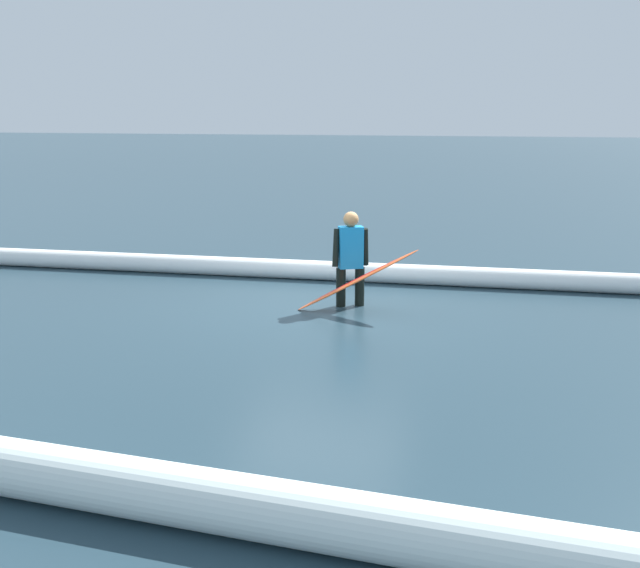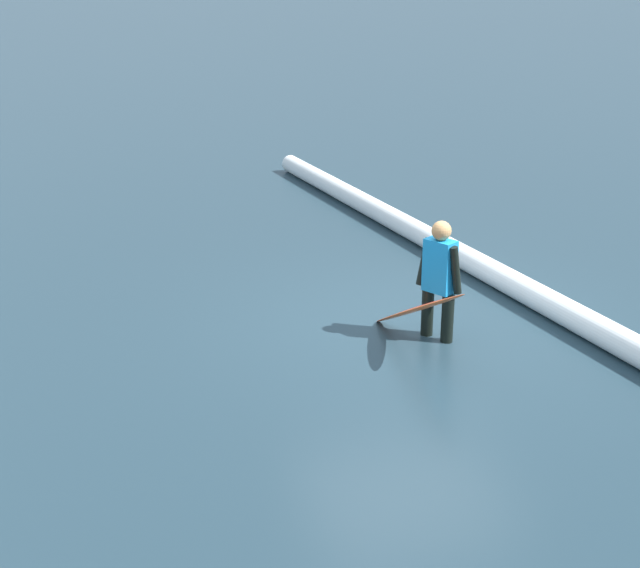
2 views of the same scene
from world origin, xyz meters
TOP-DOWN VIEW (x-y plane):
  - ground_plane at (0.00, 0.00)m, footprint 175.00×175.00m
  - surfer at (-0.46, -0.09)m, footprint 0.47×0.37m
  - surfboard at (-0.63, 0.25)m, footprint 1.73×0.43m
  - wave_crest_foreground at (-0.89, -1.71)m, footprint 17.52×1.63m

SIDE VIEW (x-z plane):
  - ground_plane at x=0.00m, z-range 0.00..0.00m
  - wave_crest_foreground at x=-0.89m, z-range 0.00..0.33m
  - surfboard at x=-0.63m, z-range -0.02..0.95m
  - surfer at x=-0.46m, z-range 0.07..1.46m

